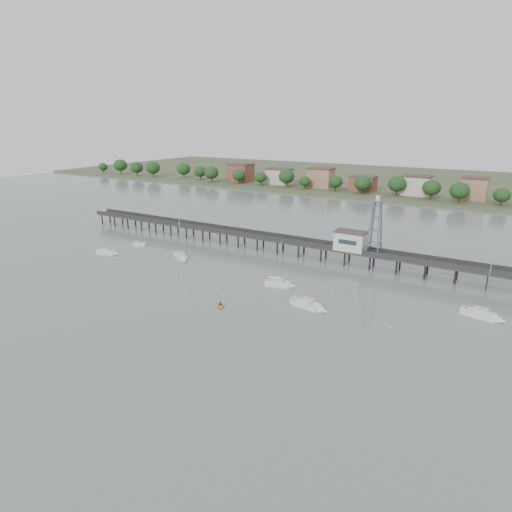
% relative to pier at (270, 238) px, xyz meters
% --- Properties ---
extents(ground_plane, '(500.00, 500.00, 0.00)m').
position_rel_pier_xyz_m(ground_plane, '(0.00, -60.00, -3.79)').
color(ground_plane, slate).
rests_on(ground_plane, ground).
extents(pier, '(150.00, 5.00, 5.50)m').
position_rel_pier_xyz_m(pier, '(0.00, 0.00, 0.00)').
color(pier, '#2D2823').
rests_on(pier, ground).
extents(pier_building, '(8.40, 5.40, 5.30)m').
position_rel_pier_xyz_m(pier_building, '(25.00, 0.00, 2.87)').
color(pier_building, silver).
rests_on(pier_building, ground).
extents(lattice_tower, '(3.20, 3.20, 15.50)m').
position_rel_pier_xyz_m(lattice_tower, '(31.50, 0.00, 7.31)').
color(lattice_tower, slate).
rests_on(lattice_tower, ground).
extents(sailboat_c, '(7.27, 3.75, 11.66)m').
position_rel_pier_xyz_m(sailboat_c, '(17.35, -24.86, -3.14)').
color(sailboat_c, silver).
rests_on(sailboat_c, ground).
extents(sailboat_e, '(7.96, 3.58, 12.75)m').
position_rel_pier_xyz_m(sailboat_e, '(60.23, -19.54, -3.15)').
color(sailboat_e, silver).
rests_on(sailboat_e, ground).
extents(sailboat_a, '(6.97, 3.55, 11.22)m').
position_rel_pier_xyz_m(sailboat_a, '(-38.79, -28.18, -3.14)').
color(sailboat_a, silver).
rests_on(sailboat_a, ground).
extents(sailboat_d, '(8.43, 3.80, 13.45)m').
position_rel_pier_xyz_m(sailboat_d, '(28.48, -32.99, -3.15)').
color(sailboat_d, silver).
rests_on(sailboat_d, ground).
extents(sailboat_b, '(7.36, 5.75, 12.24)m').
position_rel_pier_xyz_m(sailboat_b, '(-17.05, -21.15, -3.15)').
color(sailboat_b, silver).
rests_on(sailboat_b, ground).
extents(white_tender, '(4.46, 3.05, 1.60)m').
position_rel_pier_xyz_m(white_tender, '(-38.30, -16.82, -3.30)').
color(white_tender, silver).
rests_on(white_tender, ground).
extents(yellow_dinghy, '(1.98, 1.69, 2.84)m').
position_rel_pier_xyz_m(yellow_dinghy, '(11.32, -42.05, -3.79)').
color(yellow_dinghy, yellow).
rests_on(yellow_dinghy, ground).
extents(dinghy_occupant, '(0.46, 1.17, 0.28)m').
position_rel_pier_xyz_m(dinghy_occupant, '(11.32, -42.05, -3.79)').
color(dinghy_occupant, black).
rests_on(dinghy_occupant, ground).
extents(mooring_buoys, '(80.57, 22.59, 0.39)m').
position_rel_pier_xyz_m(mooring_buoys, '(0.47, -30.78, -3.71)').
color(mooring_buoys, beige).
rests_on(mooring_buoys, ground).
extents(far_shore, '(500.00, 170.00, 10.40)m').
position_rel_pier_xyz_m(far_shore, '(0.36, 179.58, -2.85)').
color(far_shore, '#475133').
rests_on(far_shore, ground).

